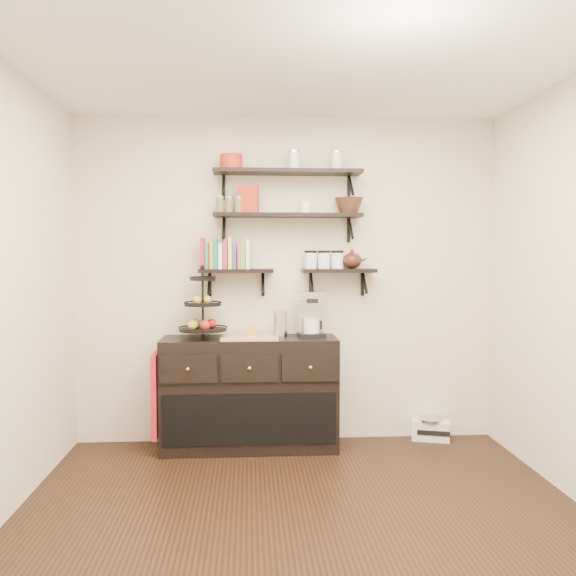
{
  "coord_description": "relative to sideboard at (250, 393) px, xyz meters",
  "views": [
    {
      "loc": [
        -0.32,
        -3.34,
        1.58
      ],
      "look_at": [
        -0.03,
        1.15,
        1.32
      ],
      "focal_mm": 38.0,
      "sensor_mm": 36.0,
      "label": 1
    }
  ],
  "objects": [
    {
      "name": "red_pot",
      "position": [
        -0.14,
        0.1,
        1.86
      ],
      "size": [
        0.18,
        0.18,
        0.12
      ],
      "primitive_type": "cylinder",
      "color": "#AF2B14",
      "rests_on": "shelf_top"
    },
    {
      "name": "recipe_box",
      "position": [
        -0.0,
        0.1,
        1.56
      ],
      "size": [
        0.17,
        0.1,
        0.22
      ],
      "primitive_type": "cube",
      "rotation": [
        0.0,
        0.0,
        -0.26
      ],
      "color": "#AF2B14",
      "rests_on": "shelf_mid"
    },
    {
      "name": "cookbooks",
      "position": [
        -0.17,
        0.12,
        1.11
      ],
      "size": [
        0.4,
        0.15,
        0.26
      ],
      "color": "#B42032",
      "rests_on": "shelf_low_left"
    },
    {
      "name": "candle",
      "position": [
        0.02,
        0.0,
        0.5
      ],
      "size": [
        0.08,
        0.08,
        0.08
      ],
      "primitive_type": "cube",
      "color": "#AF8828",
      "rests_on": "sideboard"
    },
    {
      "name": "teapot",
      "position": [
        0.85,
        0.12,
        1.08
      ],
      "size": [
        0.21,
        0.16,
        0.16
      ],
      "primitive_type": null,
      "rotation": [
        0.0,
        0.0,
        0.0
      ],
      "color": "#381B10",
      "rests_on": "shelf_low_right"
    },
    {
      "name": "ceiling",
      "position": [
        0.31,
        -1.51,
        2.25
      ],
      "size": [
        3.5,
        3.5,
        0.02
      ],
      "primitive_type": "cube",
      "color": "white",
      "rests_on": "back_wall"
    },
    {
      "name": "radio",
      "position": [
        1.53,
        0.12,
        -0.36
      ],
      "size": [
        0.34,
        0.26,
        0.19
      ],
      "rotation": [
        0.0,
        0.0,
        -0.29
      ],
      "color": "silver",
      "rests_on": "floor"
    },
    {
      "name": "back_wall",
      "position": [
        0.31,
        0.24,
        0.9
      ],
      "size": [
        3.5,
        0.02,
        2.7
      ],
      "primitive_type": "cube",
      "color": "beige",
      "rests_on": "ground"
    },
    {
      "name": "thermal_carafe",
      "position": [
        0.25,
        -0.02,
        0.56
      ],
      "size": [
        0.11,
        0.11,
        0.22
      ],
      "primitive_type": "cylinder",
      "color": "silver",
      "rests_on": "sideboard"
    },
    {
      "name": "coffee_maker",
      "position": [
        0.5,
        0.03,
        0.62
      ],
      "size": [
        0.22,
        0.21,
        0.37
      ],
      "rotation": [
        0.0,
        0.0,
        0.12
      ],
      "color": "black",
      "rests_on": "sideboard"
    },
    {
      "name": "fruit_stand",
      "position": [
        -0.37,
        0.0,
        0.64
      ],
      "size": [
        0.38,
        0.38,
        0.56
      ],
      "rotation": [
        0.0,
        0.0,
        -0.33
      ],
      "color": "black",
      "rests_on": "sideboard"
    },
    {
      "name": "sideboard",
      "position": [
        0.0,
        0.0,
        0.0
      ],
      "size": [
        1.4,
        0.5,
        0.92
      ],
      "color": "black",
      "rests_on": "floor"
    },
    {
      "name": "shelf_low_left",
      "position": [
        -0.11,
        0.12,
        0.98
      ],
      "size": [
        0.6,
        0.25,
        0.23
      ],
      "color": "black",
      "rests_on": "back_wall"
    },
    {
      "name": "ramekins",
      "position": [
        0.46,
        0.1,
        1.5
      ],
      "size": [
        0.09,
        0.09,
        0.1
      ],
      "primitive_type": "cylinder",
      "color": "white",
      "rests_on": "shelf_mid"
    },
    {
      "name": "shelf_mid",
      "position": [
        0.31,
        0.1,
        1.43
      ],
      "size": [
        1.2,
        0.27,
        0.23
      ],
      "color": "black",
      "rests_on": "back_wall"
    },
    {
      "name": "apron",
      "position": [
        -0.73,
        -0.1,
        0.02
      ],
      "size": [
        0.04,
        0.28,
        0.66
      ],
      "primitive_type": "cube",
      "color": "#A81218",
      "rests_on": "sideboard"
    },
    {
      "name": "floor",
      "position": [
        0.31,
        -1.51,
        -0.45
      ],
      "size": [
        3.5,
        3.5,
        0.0
      ],
      "primitive_type": "plane",
      "color": "black",
      "rests_on": "ground"
    },
    {
      "name": "glass_canisters",
      "position": [
        0.61,
        0.12,
        1.06
      ],
      "size": [
        0.32,
        0.1,
        0.13
      ],
      "color": "silver",
      "rests_on": "shelf_low_right"
    },
    {
      "name": "walnut_bowl",
      "position": [
        0.81,
        0.1,
        1.51
      ],
      "size": [
        0.24,
        0.24,
        0.13
      ],
      "primitive_type": null,
      "color": "black",
      "rests_on": "shelf_mid"
    },
    {
      "name": "shelf_low_right",
      "position": [
        0.73,
        0.12,
        0.98
      ],
      "size": [
        0.6,
        0.25,
        0.23
      ],
      "color": "black",
      "rests_on": "back_wall"
    },
    {
      "name": "shelf_top",
      "position": [
        0.31,
        0.1,
        1.78
      ],
      "size": [
        1.2,
        0.27,
        0.23
      ],
      "color": "black",
      "rests_on": "back_wall"
    }
  ]
}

